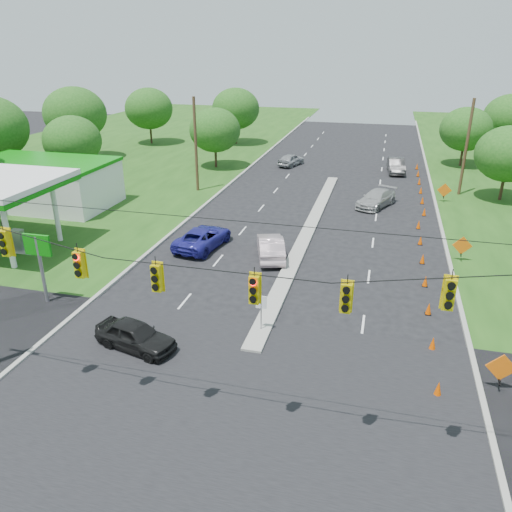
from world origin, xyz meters
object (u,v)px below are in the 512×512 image
(gas_station, at_px, (33,183))
(blue_pickup, at_px, (203,237))
(white_sedan, at_px, (271,247))
(black_sedan, at_px, (135,335))

(gas_station, bearing_deg, blue_pickup, -14.03)
(white_sedan, distance_m, blue_pickup, 5.14)
(gas_station, height_order, white_sedan, gas_station)
(gas_station, xyz_separation_m, blue_pickup, (16.83, -4.21, -1.82))
(black_sedan, height_order, blue_pickup, blue_pickup)
(white_sedan, height_order, blue_pickup, white_sedan)
(blue_pickup, bearing_deg, black_sedan, 104.52)
(black_sedan, distance_m, white_sedan, 12.95)
(gas_station, relative_size, black_sedan, 4.77)
(white_sedan, xyz_separation_m, blue_pickup, (-5.11, 0.60, -0.03))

